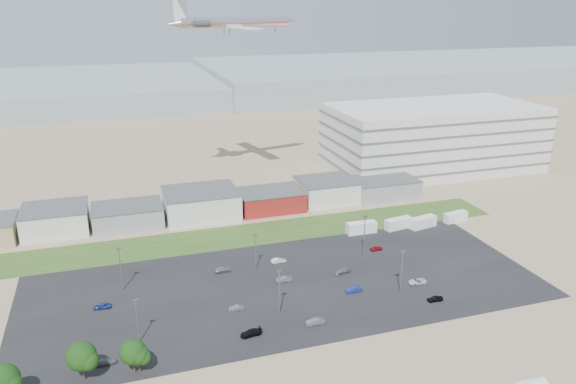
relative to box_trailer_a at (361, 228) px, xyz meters
name	(u,v)px	position (x,y,z in m)	size (l,w,h in m)	color
ground	(292,335)	(-35.41, -43.20, -1.64)	(700.00, 700.00, 0.00)	#927A5D
parking_lot	(285,286)	(-30.41, -23.20, -1.63)	(120.00, 50.00, 0.01)	black
grass_strip	(234,236)	(-35.41, 8.80, -1.63)	(160.00, 16.00, 0.02)	#314F1D
hills_backdrop	(207,86)	(4.59, 271.80, 2.86)	(700.00, 200.00, 9.00)	gray
building_row	(165,207)	(-52.41, 27.80, 2.36)	(170.00, 20.00, 8.00)	silver
parking_garage	(433,137)	(54.59, 51.80, 10.86)	(80.00, 40.00, 25.00)	silver
box_trailer_a	(361,228)	(0.00, 0.00, 0.00)	(8.73, 2.73, 3.27)	silver
box_trailer_b	(398,223)	(11.72, -0.29, -0.07)	(8.35, 2.61, 3.13)	silver
box_trailer_c	(423,222)	(19.11, -1.73, -0.04)	(8.52, 2.66, 3.19)	silver
box_trailer_d	(455,217)	(30.91, -0.67, -0.19)	(7.69, 2.40, 2.88)	silver
tree_left	(4,383)	(-86.70, -47.94, 2.74)	(5.83, 5.83, 8.75)	black
tree_mid	(82,359)	(-74.70, -44.85, 2.58)	(5.62, 5.62, 8.43)	black
tree_right	(133,354)	(-66.12, -45.52, 2.15)	(5.05, 5.05, 7.57)	black
tree_near	(138,357)	(-65.21, -45.67, 1.55)	(4.25, 4.25, 6.38)	black
lightpole_front_l	(137,321)	(-64.65, -36.22, 3.13)	(1.12, 0.47, 9.53)	slate
lightpole_front_m	(279,292)	(-35.33, -34.49, 3.47)	(1.20, 0.50, 10.22)	slate
lightpole_front_r	(401,272)	(-6.22, -34.21, 3.54)	(1.22, 0.51, 10.35)	slate
lightpole_back_l	(121,270)	(-66.80, -13.58, 3.66)	(1.25, 0.52, 10.60)	slate
lightpole_back_m	(256,252)	(-34.74, -12.81, 3.06)	(1.10, 0.46, 9.38)	slate
lightpole_back_r	(364,236)	(-5.71, -13.55, 3.87)	(1.29, 0.54, 11.01)	slate
airliner	(235,23)	(-22.04, 57.53, 54.61)	(48.26, 32.91, 14.26)	silver
parked_car_0	(417,281)	(-0.46, -31.94, -1.04)	(1.99, 4.32, 1.20)	silver
parked_car_1	(354,289)	(-16.32, -30.85, -0.98)	(1.38, 3.97, 1.31)	navy
parked_car_2	(435,299)	(-0.83, -40.25, -1.03)	(1.44, 3.58, 1.22)	black
parked_car_3	(251,333)	(-43.22, -40.72, -1.00)	(1.78, 4.37, 1.27)	black
parked_car_4	(237,308)	(-43.74, -30.28, -1.09)	(1.16, 3.33, 1.10)	#595B5E
parked_car_5	(102,306)	(-71.39, -20.56, -1.01)	(1.49, 3.69, 1.26)	navy
parked_car_6	(223,270)	(-42.94, -11.70, -1.02)	(1.72, 4.24, 1.23)	#A5A5AA
parked_car_7	(284,279)	(-30.02, -21.09, -1.01)	(1.33, 3.80, 1.25)	#595B5E
parked_car_8	(377,248)	(-1.13, -12.05, -1.05)	(1.39, 3.45, 1.18)	maroon
parked_car_10	(106,361)	(-70.88, -41.43, -1.09)	(1.54, 3.79, 1.10)	#595B5E
parked_car_11	(279,260)	(-28.29, -11.02, -1.00)	(1.35, 3.86, 1.27)	silver
parked_car_12	(342,271)	(-15.16, -21.34, -1.03)	(1.70, 4.18, 1.21)	#A5A5AA
parked_car_13	(315,321)	(-29.55, -40.80, -0.99)	(1.38, 3.96, 1.30)	#595B5E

